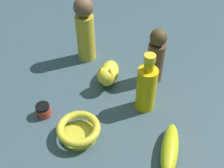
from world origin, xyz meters
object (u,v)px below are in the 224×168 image
at_px(person_figure_child, 156,56).
at_px(nail_polish_jar, 43,110).
at_px(banana, 170,149).
at_px(cat_figurine, 108,73).
at_px(bottle_tall, 146,87).
at_px(person_figure_adult, 85,29).
at_px(bowl, 79,130).

bearing_deg(person_figure_child, nail_polish_jar, 124.17).
relative_size(banana, nail_polish_jar, 3.82).
height_order(cat_figurine, banana, cat_figurine).
bearing_deg(banana, cat_figurine, -136.12).
distance_m(bottle_tall, banana, 0.20).
distance_m(banana, person_figure_adult, 0.52).
distance_m(nail_polish_jar, person_figure_adult, 0.34).
height_order(bottle_tall, nail_polish_jar, bottle_tall).
bearing_deg(cat_figurine, person_figure_adult, 38.73).
relative_size(cat_figurine, bowl, 1.25).
height_order(cat_figurine, person_figure_child, person_figure_child).
relative_size(cat_figurine, person_figure_child, 0.78).
distance_m(banana, nail_polish_jar, 0.40).
height_order(bottle_tall, person_figure_child, bottle_tall).
distance_m(cat_figurine, bowl, 0.25).
height_order(cat_figurine, person_figure_adult, person_figure_adult).
xyz_separation_m(bottle_tall, nail_polish_jar, (-0.09, 0.31, -0.06)).
bearing_deg(person_figure_child, bottle_tall, 171.03).
height_order(bowl, person_figure_child, person_figure_child).
relative_size(bottle_tall, banana, 1.17).
bearing_deg(cat_figurine, banana, -141.26).
bearing_deg(bowl, person_figure_child, -35.00).
xyz_separation_m(person_figure_child, nail_polish_jar, (-0.23, 0.33, -0.08)).
relative_size(bottle_tall, person_figure_child, 1.02).
relative_size(bowl, bottle_tall, 0.62).
relative_size(person_figure_child, person_figure_adult, 0.81).
bearing_deg(nail_polish_jar, banana, -102.54).
xyz_separation_m(cat_figurine, bowl, (-0.24, 0.05, -0.01)).
height_order(banana, nail_polish_jar, banana).
bearing_deg(nail_polish_jar, bowl, -116.29).
bearing_deg(bowl, bottle_tall, -50.48).
height_order(bottle_tall, person_figure_adult, person_figure_adult).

